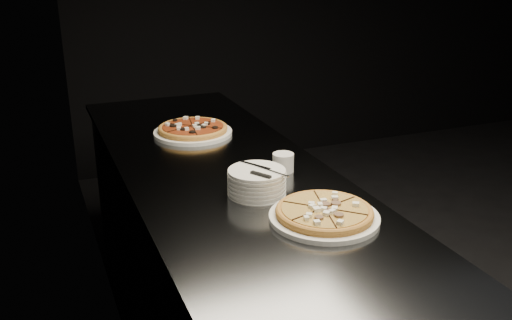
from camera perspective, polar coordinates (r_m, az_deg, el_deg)
name	(u,v)px	position (r m, az deg, el deg)	size (l,w,h in m)	color
wall_left	(116,48)	(1.85, -13.82, 10.84)	(0.02, 5.00, 2.80)	black
counter	(233,284)	(2.28, -2.36, -12.27)	(0.74, 2.44, 0.92)	#585A5F
pizza_mushroom	(324,213)	(1.73, 6.84, -5.33)	(0.37, 0.37, 0.04)	white
pizza_tomato	(193,130)	(2.52, -6.33, 3.03)	(0.40, 0.40, 0.04)	white
plate_stack	(257,182)	(1.89, 0.08, -2.21)	(0.19, 0.19, 0.09)	white
cutlery	(261,170)	(1.86, 0.47, -1.04)	(0.09, 0.20, 0.01)	silver
ramekin	(283,162)	(2.09, 2.73, -0.19)	(0.08, 0.08, 0.07)	silver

